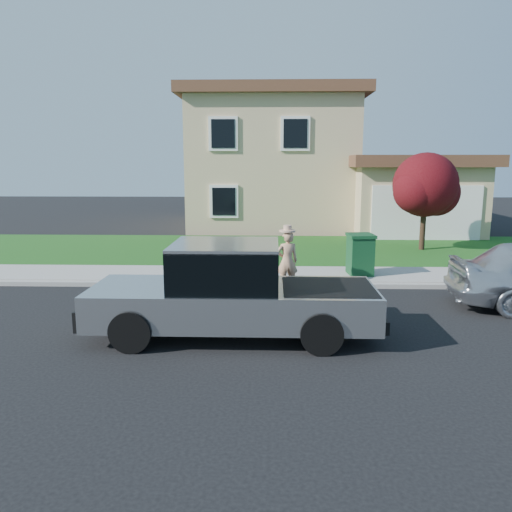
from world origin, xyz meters
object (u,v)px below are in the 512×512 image
(woman, at_px, (287,260))
(ornamental_tree, at_px, (426,188))
(pickup_truck, at_px, (232,293))
(trash_bin, at_px, (360,254))

(woman, bearing_deg, ornamental_tree, -143.76)
(pickup_truck, distance_m, trash_bin, 5.94)
(woman, bearing_deg, trash_bin, -159.60)
(woman, xyz_separation_m, ornamental_tree, (5.32, 5.99, 1.58))
(pickup_truck, bearing_deg, woman, 72.03)
(trash_bin, bearing_deg, pickup_truck, -128.48)
(woman, distance_m, ornamental_tree, 8.16)
(ornamental_tree, bearing_deg, pickup_truck, -124.20)
(woman, bearing_deg, pickup_truck, 59.66)
(ornamental_tree, height_order, trash_bin, ornamental_tree)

